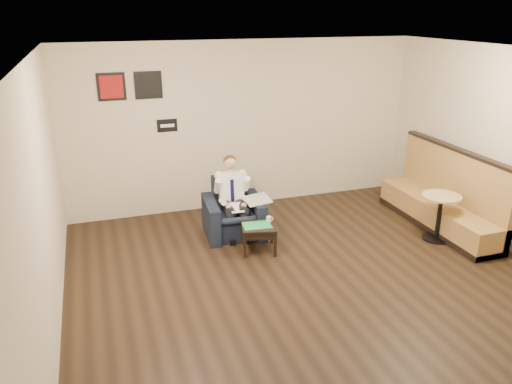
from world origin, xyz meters
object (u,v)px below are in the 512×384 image
object	(u,v)px
seated_man	(235,202)
side_table	(259,238)
smartphone	(261,221)
green_folder	(257,225)
cafe_table	(439,217)
banquette	(441,190)
armchair	(234,209)
coffee_mug	(269,219)

from	to	relation	value
seated_man	side_table	world-z (taller)	seated_man
side_table	smartphone	distance (m)	0.25
smartphone	green_folder	bearing A→B (deg)	-103.96
smartphone	cafe_table	xyz separation A→B (m)	(2.58, -0.63, -0.04)
seated_man	smartphone	bearing A→B (deg)	-52.31
side_table	green_folder	xyz separation A→B (m)	(-0.03, -0.01, 0.20)
side_table	green_folder	size ratio (longest dim) A/B	1.22
seated_man	side_table	bearing A→B (deg)	-65.65
seated_man	banquette	bearing A→B (deg)	-6.97
armchair	banquette	bearing A→B (deg)	-8.88
armchair	cafe_table	bearing A→B (deg)	-17.48
green_folder	cafe_table	size ratio (longest dim) A/B	0.55
green_folder	smartphone	bearing A→B (deg)	52.35
armchair	coffee_mug	bearing A→B (deg)	-53.55
cafe_table	coffee_mug	bearing A→B (deg)	167.03
coffee_mug	smartphone	xyz separation A→B (m)	(-0.10, 0.06, -0.04)
cafe_table	smartphone	bearing A→B (deg)	166.25
green_folder	coffee_mug	bearing A→B (deg)	20.00
seated_man	side_table	size ratio (longest dim) A/B	2.40
smartphone	banquette	bearing A→B (deg)	19.06
smartphone	banquette	distance (m)	2.90
side_table	banquette	bearing A→B (deg)	-2.11
armchair	green_folder	distance (m)	0.67
seated_man	coffee_mug	world-z (taller)	seated_man
side_table	coffee_mug	bearing A→B (deg)	20.00
coffee_mug	armchair	bearing A→B (deg)	121.90
seated_man	green_folder	size ratio (longest dim) A/B	2.93
armchair	side_table	size ratio (longest dim) A/B	1.81
seated_man	side_table	distance (m)	0.68
armchair	coffee_mug	size ratio (longest dim) A/B	10.47
coffee_mug	smartphone	distance (m)	0.12
seated_man	cafe_table	xyz separation A→B (m)	(2.84, -1.04, -0.22)
smartphone	banquette	xyz separation A→B (m)	(2.88, -0.23, 0.23)
green_folder	coffee_mug	xyz separation A→B (m)	(0.20, 0.07, 0.04)
armchair	cafe_table	size ratio (longest dim) A/B	1.22
coffee_mug	banquette	size ratio (longest dim) A/B	0.03
seated_man	coffee_mug	bearing A→B (deg)	-47.33
armchair	side_table	bearing A→B (deg)	-69.50
green_folder	smartphone	size ratio (longest dim) A/B	3.21
armchair	smartphone	world-z (taller)	armchair
armchair	banquette	xyz separation A→B (m)	(3.14, -0.75, 0.20)
smartphone	coffee_mug	bearing A→B (deg)	-7.10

